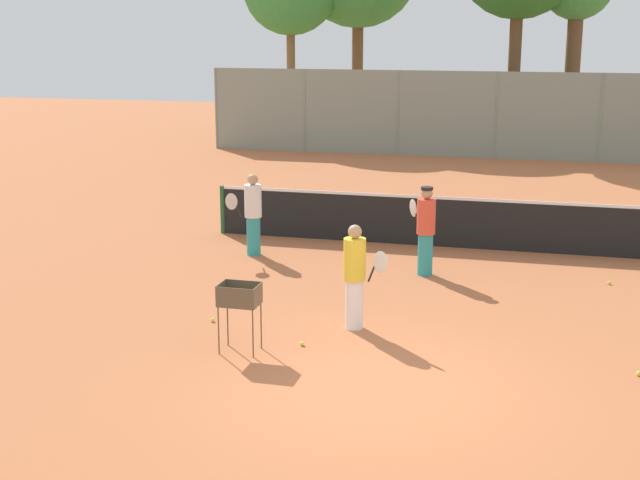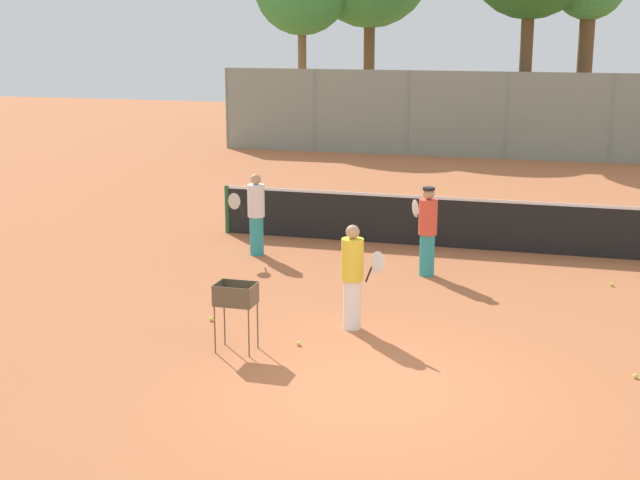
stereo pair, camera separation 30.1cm
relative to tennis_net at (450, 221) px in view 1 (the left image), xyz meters
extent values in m
plane|color=#B7663D|center=(0.00, -7.75, -0.56)|extent=(80.00, 80.00, 0.00)
cylinder|color=#26592D|center=(-5.04, 0.00, -0.02)|extent=(0.10, 0.10, 1.07)
cube|color=black|center=(0.00, 0.00, -0.05)|extent=(10.08, 0.01, 1.01)
cube|color=white|center=(0.00, 0.00, 0.48)|extent=(10.08, 0.02, 0.06)
cylinder|color=gray|center=(-10.29, 13.10, 0.93)|extent=(0.08, 0.08, 2.99)
cylinder|color=gray|center=(-6.86, 13.10, 0.93)|extent=(0.08, 0.08, 2.99)
cylinder|color=gray|center=(-3.43, 13.10, 0.93)|extent=(0.08, 0.08, 2.99)
cylinder|color=gray|center=(0.00, 13.10, 0.93)|extent=(0.08, 0.08, 2.99)
cylinder|color=gray|center=(3.43, 13.10, 0.93)|extent=(0.08, 0.08, 2.99)
cube|color=gray|center=(0.00, 13.10, 0.93)|extent=(20.57, 0.01, 2.99)
cylinder|color=brown|center=(2.46, 15.94, 2.04)|extent=(0.55, 0.55, 5.19)
cylinder|color=brown|center=(-6.12, 18.56, 2.14)|extent=(0.46, 0.46, 5.40)
cylinder|color=brown|center=(0.42, 15.23, 2.23)|extent=(0.45, 0.45, 5.59)
cylinder|color=brown|center=(-8.47, 16.78, 1.87)|extent=(0.34, 0.34, 4.86)
cylinder|color=white|center=(-0.79, -5.50, -0.17)|extent=(0.27, 0.27, 0.77)
cylinder|color=yellow|center=(-0.79, -5.50, 0.54)|extent=(0.34, 0.34, 0.64)
sphere|color=tan|center=(-0.79, -5.50, 0.96)|extent=(0.21, 0.21, 0.21)
cylinder|color=black|center=(-0.49, -5.68, 0.38)|extent=(0.14, 0.10, 0.27)
ellipsoid|color=silver|center=(-0.35, -5.78, 0.60)|extent=(0.35, 0.23, 0.43)
cylinder|color=teal|center=(-0.18, -2.23, -0.17)|extent=(0.28, 0.28, 0.78)
cylinder|color=#E54C38|center=(-0.18, -2.23, 0.55)|extent=(0.34, 0.34, 0.65)
sphere|color=tan|center=(-0.18, -2.23, 0.99)|extent=(0.21, 0.21, 0.21)
cylinder|color=black|center=(-0.18, -2.23, 1.08)|extent=(0.22, 0.22, 0.05)
cylinder|color=black|center=(-0.39, -1.95, 0.39)|extent=(0.11, 0.14, 0.27)
ellipsoid|color=silver|center=(-0.49, -1.81, 0.61)|extent=(0.26, 0.34, 0.43)
cylinder|color=teal|center=(-3.74, -1.66, -0.17)|extent=(0.28, 0.28, 0.78)
cylinder|color=white|center=(-3.74, -1.66, 0.55)|extent=(0.34, 0.34, 0.65)
sphere|color=tan|center=(-3.74, -1.66, 0.99)|extent=(0.21, 0.21, 0.21)
cylinder|color=black|center=(-3.94, -1.95, 0.39)|extent=(0.11, 0.14, 0.27)
ellipsoid|color=silver|center=(-4.03, -2.10, 0.61)|extent=(0.24, 0.35, 0.43)
cylinder|color=brown|center=(-2.39, -7.07, -0.21)|extent=(0.02, 0.02, 0.70)
cylinder|color=brown|center=(-1.88, -7.07, -0.21)|extent=(0.02, 0.02, 0.70)
cylinder|color=brown|center=(-2.39, -6.71, -0.21)|extent=(0.02, 0.02, 0.70)
cylinder|color=brown|center=(-1.88, -6.71, -0.21)|extent=(0.02, 0.02, 0.70)
cube|color=brown|center=(-2.14, -6.89, 0.15)|extent=(0.55, 0.40, 0.01)
cube|color=brown|center=(-2.14, -7.09, 0.29)|extent=(0.55, 0.01, 0.30)
cube|color=brown|center=(-2.14, -6.69, 0.29)|extent=(0.55, 0.01, 0.30)
cube|color=brown|center=(-2.41, -6.89, 0.29)|extent=(0.01, 0.40, 0.30)
cube|color=brown|center=(-1.86, -6.89, 0.29)|extent=(0.01, 0.40, 0.30)
sphere|color=#D1E54C|center=(-2.25, -6.87, 0.24)|extent=(0.07, 0.07, 0.07)
sphere|color=#D1E54C|center=(-2.35, -6.77, 0.18)|extent=(0.07, 0.07, 0.07)
sphere|color=#D1E54C|center=(-2.31, -6.75, 0.24)|extent=(0.07, 0.07, 0.07)
sphere|color=#D1E54C|center=(-1.97, -7.00, 0.18)|extent=(0.07, 0.07, 0.07)
sphere|color=#D1E54C|center=(-2.35, -7.01, 0.24)|extent=(0.07, 0.07, 0.07)
sphere|color=#D1E54C|center=(-2.18, -7.01, 0.18)|extent=(0.07, 0.07, 0.07)
sphere|color=#D1E54C|center=(-2.32, -7.01, 0.18)|extent=(0.07, 0.07, 0.07)
sphere|color=#D1E54C|center=(-2.13, -6.81, 0.24)|extent=(0.07, 0.07, 0.07)
sphere|color=#D1E54C|center=(-2.19, -6.74, 0.24)|extent=(0.07, 0.07, 0.07)
sphere|color=#D1E54C|center=(-1.35, -6.46, -0.53)|extent=(0.07, 0.07, 0.07)
sphere|color=#D1E54C|center=(3.29, -6.40, -0.53)|extent=(0.07, 0.07, 0.07)
sphere|color=#D1E54C|center=(3.12, -2.03, -0.53)|extent=(0.07, 0.07, 0.07)
sphere|color=#D1E54C|center=(-3.00, -5.79, -0.53)|extent=(0.07, 0.07, 0.07)
cube|color=#B2B7BC|center=(-1.01, 17.54, -0.11)|extent=(4.20, 1.70, 0.90)
cube|color=#33383D|center=(-1.21, 17.54, 0.69)|extent=(2.20, 1.50, 0.70)
camera|label=1|loc=(2.04, -18.18, 3.98)|focal=50.00mm
camera|label=2|loc=(2.33, -18.10, 3.98)|focal=50.00mm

